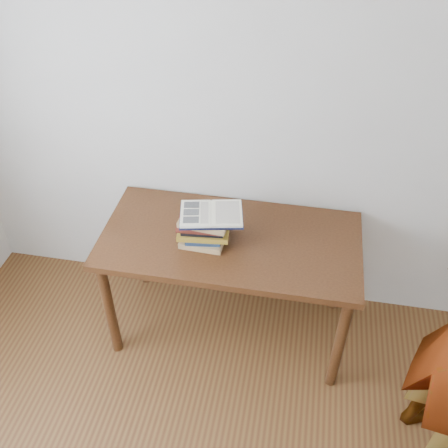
# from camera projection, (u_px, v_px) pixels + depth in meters

# --- Properties ---
(room_shell) EXTENTS (3.54, 3.54, 2.62)m
(room_shell) POSITION_uv_depth(u_px,v_px,m) (115.00, 350.00, 1.08)
(room_shell) COLOR beige
(room_shell) RESTS_ON ground
(desk) EXTENTS (1.39, 0.70, 0.75)m
(desk) POSITION_uv_depth(u_px,v_px,m) (230.00, 251.00, 2.73)
(desk) COLOR #4B2912
(desk) RESTS_ON ground
(book_stack) EXTENTS (0.28, 0.21, 0.17)m
(book_stack) POSITION_uv_depth(u_px,v_px,m) (203.00, 229.00, 2.59)
(book_stack) COLOR #9B8050
(book_stack) RESTS_ON desk
(open_book) EXTENTS (0.36, 0.28, 0.03)m
(open_book) POSITION_uv_depth(u_px,v_px,m) (211.00, 214.00, 2.53)
(open_book) COLOR black
(open_book) RESTS_ON book_stack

